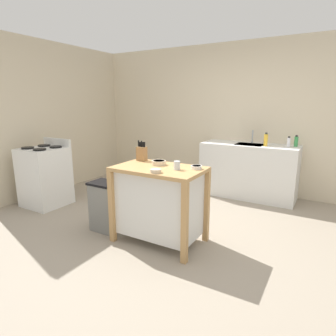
{
  "coord_description": "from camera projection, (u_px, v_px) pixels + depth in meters",
  "views": [
    {
      "loc": [
        1.5,
        -2.74,
        1.6
      ],
      "look_at": [
        -0.13,
        0.06,
        0.84
      ],
      "focal_mm": 30.38,
      "sensor_mm": 36.0,
      "label": 1
    }
  ],
  "objects": [
    {
      "name": "bottle_spray_cleaner",
      "position": [
        289.0,
        142.0,
        4.41
      ],
      "size": [
        0.05,
        0.05,
        0.17
      ],
      "color": "white",
      "rests_on": "sink_counter"
    },
    {
      "name": "stove",
      "position": [
        45.0,
        176.0,
        4.42
      ],
      "size": [
        0.6,
        0.6,
        1.02
      ],
      "color": "silver",
      "rests_on": "ground"
    },
    {
      "name": "knife_block",
      "position": [
        142.0,
        153.0,
        3.49
      ],
      "size": [
        0.11,
        0.09,
        0.25
      ],
      "color": "#9E7042",
      "rests_on": "kitchen_island"
    },
    {
      "name": "ground_plane",
      "position": [
        175.0,
        238.0,
        3.41
      ],
      "size": [
        6.71,
        6.71,
        0.0
      ],
      "primitive_type": "plane",
      "color": "gray",
      "rests_on": "ground"
    },
    {
      "name": "bowl_ceramic_wide",
      "position": [
        159.0,
        163.0,
        3.26
      ],
      "size": [
        0.16,
        0.16,
        0.05
      ],
      "color": "beige",
      "rests_on": "kitchen_island"
    },
    {
      "name": "bottle_hand_soap",
      "position": [
        266.0,
        140.0,
        4.49
      ],
      "size": [
        0.06,
        0.06,
        0.21
      ],
      "color": "yellow",
      "rests_on": "sink_counter"
    },
    {
      "name": "wall_left",
      "position": [
        63.0,
        118.0,
        5.24
      ],
      "size": [
        0.1,
        2.94,
        2.6
      ],
      "primitive_type": "cube",
      "color": "beige",
      "rests_on": "ground"
    },
    {
      "name": "bottle_dish_soap",
      "position": [
        296.0,
        141.0,
        4.46
      ],
      "size": [
        0.06,
        0.06,
        0.18
      ],
      "color": "green",
      "rests_on": "sink_counter"
    },
    {
      "name": "drinking_cup",
      "position": [
        177.0,
        165.0,
        3.03
      ],
      "size": [
        0.07,
        0.07,
        0.09
      ],
      "color": "silver",
      "rests_on": "kitchen_island"
    },
    {
      "name": "sink_counter",
      "position": [
        248.0,
        170.0,
        4.82
      ],
      "size": [
        1.56,
        0.6,
        0.9
      ],
      "color": "silver",
      "rests_on": "ground"
    },
    {
      "name": "bowl_stoneware_deep",
      "position": [
        196.0,
        167.0,
        3.06
      ],
      "size": [
        0.12,
        0.12,
        0.04
      ],
      "color": "silver",
      "rests_on": "kitchen_island"
    },
    {
      "name": "sink_faucet",
      "position": [
        252.0,
        137.0,
        4.81
      ],
      "size": [
        0.02,
        0.02,
        0.22
      ],
      "color": "#B7BCC1",
      "rests_on": "sink_counter"
    },
    {
      "name": "bowl_ceramic_small",
      "position": [
        156.0,
        171.0,
        2.9
      ],
      "size": [
        0.12,
        0.12,
        0.04
      ],
      "color": "beige",
      "rests_on": "kitchen_island"
    },
    {
      "name": "wall_back",
      "position": [
        238.0,
        118.0,
        5.08
      ],
      "size": [
        5.71,
        0.1,
        2.6
      ],
      "primitive_type": "cube",
      "color": "beige",
      "rests_on": "ground"
    },
    {
      "name": "kitchen_island",
      "position": [
        159.0,
        200.0,
        3.24
      ],
      "size": [
        0.99,
        0.61,
        0.89
      ],
      "color": "tan",
      "rests_on": "ground"
    },
    {
      "name": "trash_bin",
      "position": [
        106.0,
        206.0,
        3.56
      ],
      "size": [
        0.36,
        0.28,
        0.63
      ],
      "color": "slate",
      "rests_on": "ground"
    }
  ]
}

